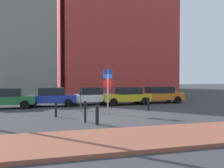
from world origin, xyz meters
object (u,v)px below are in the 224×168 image
parking_meter (81,98)px  traffic_bollard_edge (97,115)px  parked_car_blue (51,97)px  parked_car_yellow (126,96)px  parking_sign_post (108,86)px  traffic_bollard_far (85,112)px  parked_car_orange (158,94)px  parked_car_white (89,96)px  parked_car_green (4,98)px  traffic_bollard_mid (148,104)px  traffic_bollard_near (56,109)px

parking_meter → traffic_bollard_edge: (0.05, -4.90, -0.43)m
parked_car_blue → parked_car_yellow: size_ratio=0.98×
parking_sign_post → traffic_bollard_far: (-1.82, -2.36, -1.24)m
parked_car_orange → parking_meter: size_ratio=3.20×
parked_car_white → parking_meter: bearing=-108.6°
parking_meter → traffic_bollard_far: (-0.39, -4.10, -0.37)m
parked_car_yellow → parking_sign_post: bearing=-120.8°
parking_sign_post → traffic_bollard_far: parking_sign_post is taller
parked_car_blue → parking_sign_post: parking_sign_post is taller
parked_car_green → parked_car_blue: size_ratio=1.10×
parked_car_yellow → parking_sign_post: parking_sign_post is taller
parked_car_green → parked_car_white: bearing=5.5°
parked_car_white → traffic_bollard_edge: 8.81m
parked_car_yellow → traffic_bollard_far: bearing=-123.2°
parked_car_orange → traffic_bollard_mid: 5.37m
parked_car_blue → parking_meter: (1.80, -3.70, 0.14)m
parked_car_green → parked_car_white: (6.51, 0.62, -0.04)m
traffic_bollard_edge → parked_car_blue: bearing=102.2°
parking_sign_post → traffic_bollard_edge: parking_sign_post is taller
parked_car_green → traffic_bollard_edge: parked_car_green is taller
parked_car_green → traffic_bollard_mid: (9.85, -3.96, -0.33)m
parked_car_orange → traffic_bollard_far: parked_car_orange is taller
parked_car_green → parked_car_blue: parked_car_green is taller
parked_car_orange → parked_car_green: bearing=-177.7°
parked_car_white → parked_car_yellow: (3.12, -0.59, 0.01)m
parked_car_orange → traffic_bollard_mid: bearing=-123.6°
parking_sign_post → parked_car_green: bearing=143.5°
parked_car_green → parking_meter: 6.12m
parked_car_blue → traffic_bollard_mid: parked_car_blue is taller
parked_car_orange → traffic_bollard_mid: size_ratio=5.05×
traffic_bollard_near → parking_meter: bearing=47.5°
parked_car_green → parked_car_yellow: bearing=0.2°
parked_car_green → traffic_bollard_far: (4.83, -7.29, -0.24)m
traffic_bollard_mid → traffic_bollard_edge: traffic_bollard_edge is taller
parked_car_blue → parking_meter: 4.12m
parked_car_blue → traffic_bollard_far: size_ratio=3.73×
parked_car_green → parked_car_white: size_ratio=1.06×
parked_car_blue → parking_sign_post: size_ratio=1.43×
parked_car_green → parked_car_yellow: size_ratio=1.08×
parked_car_yellow → traffic_bollard_edge: 9.22m
parked_car_yellow → traffic_bollard_edge: bearing=-118.1°
parked_car_orange → traffic_bollard_far: bearing=-135.6°
parked_car_blue → traffic_bollard_far: 7.93m
traffic_bollard_mid → traffic_bollard_near: bearing=-169.9°
parked_car_yellow → traffic_bollard_mid: parked_car_yellow is taller
traffic_bollard_far → parked_car_blue: bearing=100.3°
traffic_bollard_far → traffic_bollard_edge: 0.92m
parking_meter → traffic_bollard_mid: 4.71m
parked_car_orange → traffic_bollard_mid: (-2.97, -4.47, -0.32)m
parked_car_white → traffic_bollard_edge: (-1.23, -8.72, -0.25)m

